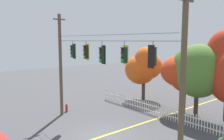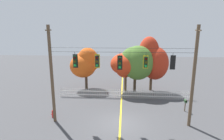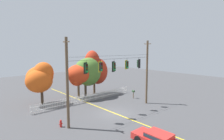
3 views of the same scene
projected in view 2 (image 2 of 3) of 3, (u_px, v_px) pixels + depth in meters
name	position (u px, v px, depth m)	size (l,w,h in m)	color
ground	(120.00, 123.00, 17.05)	(80.00, 80.00, 0.00)	#424244
lane_centerline_stripe	(120.00, 123.00, 17.05)	(0.16, 36.00, 0.01)	gold
signal_support_span	(121.00, 76.00, 16.04)	(12.51, 1.10, 8.80)	brown
traffic_signal_northbound_secondary	(75.00, 61.00, 16.03)	(0.43, 0.38, 1.42)	black
traffic_signal_southbound_primary	(97.00, 61.00, 15.90)	(0.43, 0.38, 1.40)	black
traffic_signal_northbound_primary	(120.00, 63.00, 15.80)	(0.43, 0.38, 1.54)	black
traffic_signal_westbound_side	(146.00, 62.00, 15.63)	(0.43, 0.38, 1.39)	black
traffic_signal_eastbound_side	(172.00, 62.00, 15.46)	(0.43, 0.38, 1.39)	black
white_picket_fence	(125.00, 94.00, 22.90)	(16.28, 0.06, 1.12)	white
autumn_maple_near_fence	(85.00, 63.00, 25.77)	(3.99, 3.67, 5.87)	#473828
autumn_maple_mid	(125.00, 65.00, 24.57)	(3.99, 3.57, 5.33)	brown
autumn_oak_far_east	(136.00, 62.00, 24.10)	(4.42, 3.51, 6.29)	#473828
autumn_maple_far_west	(152.00, 60.00, 24.73)	(4.01, 3.25, 7.40)	brown
fire_hydrant	(53.00, 114.00, 18.10)	(0.38, 0.22, 0.75)	red
roadside_mailbox	(185.00, 102.00, 19.22)	(0.25, 0.44, 1.31)	brown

